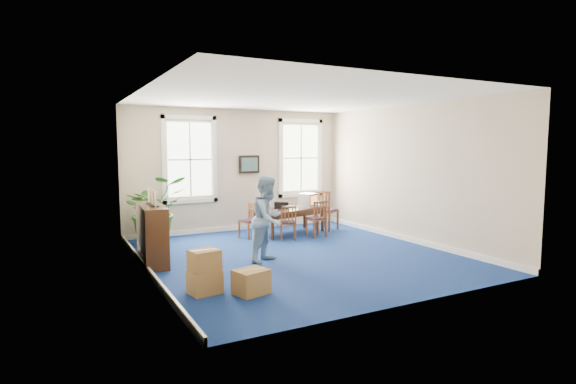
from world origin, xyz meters
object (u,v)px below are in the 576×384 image
credenza (152,233)px  potted_plant (155,210)px  chair_near_left (288,222)px  conference_table (290,221)px  crt_tv (308,200)px  man (268,219)px  cardboard_boxes (214,268)px

credenza → potted_plant: potted_plant is taller
chair_near_left → credenza: bearing=34.9°
conference_table → chair_near_left: size_ratio=2.30×
conference_table → credenza: 3.95m
conference_table → crt_tv: crt_tv is taller
chair_near_left → man: 2.10m
crt_tv → potted_plant: 3.87m
chair_near_left → man: man is taller
crt_tv → cardboard_boxes: (-3.76, -3.51, -0.48)m
chair_near_left → man: bearing=74.5°
conference_table → chair_near_left: (-0.39, -0.66, 0.09)m
man → credenza: bearing=121.4°
credenza → potted_plant: (0.42, 1.78, 0.21)m
crt_tv → credenza: (-4.27, -1.38, -0.26)m
chair_near_left → credenza: (-3.31, -0.68, 0.15)m
chair_near_left → potted_plant: size_ratio=0.54×
man → cardboard_boxes: (-1.50, -1.20, -0.48)m
chair_near_left → potted_plant: potted_plant is taller
chair_near_left → cardboard_boxes: chair_near_left is taller
crt_tv → potted_plant: size_ratio=0.27×
conference_table → credenza: bearing=-174.4°
man → chair_near_left: bearing=17.2°
chair_near_left → cardboard_boxes: bearing=68.4°
credenza → cardboard_boxes: (0.52, -2.12, -0.22)m
cardboard_boxes → man: bearing=38.5°
man → potted_plant: man is taller
cardboard_boxes → chair_near_left: bearing=45.1°
crt_tv → chair_near_left: 1.26m
man → cardboard_boxes: bearing=-175.5°
potted_plant → man: bearing=-59.4°
crt_tv → cardboard_boxes: bearing=-160.6°
man → credenza: (-2.02, 0.92, -0.26)m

